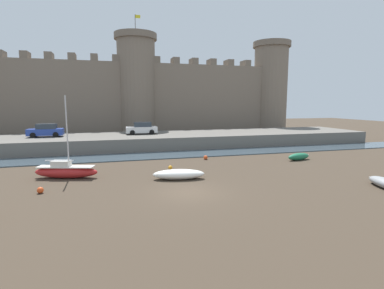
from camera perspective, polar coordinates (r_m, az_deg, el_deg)
ground_plane at (r=19.94m, az=-0.64°, el=-9.15°), size 160.00×160.00×0.00m
water_channel at (r=33.48m, az=-7.01°, el=-2.11°), size 80.00×4.50×0.10m
quay_road at (r=40.47m, az=-8.60°, el=0.73°), size 62.48×10.00×1.68m
castle at (r=52.08m, az=-10.44°, el=9.72°), size 57.44×6.96×20.15m
rowboat_midflat_centre at (r=23.25m, az=-2.54°, el=-5.64°), size 4.16×2.05×0.77m
sailboat_foreground_left at (r=25.54m, az=-22.90°, el=-4.63°), size 5.05×2.51×6.44m
rowboat_foreground_right at (r=32.80m, az=19.66°, el=-2.15°), size 2.93×1.48×0.72m
mooring_buoy_near_channel at (r=26.59m, az=-4.16°, el=-4.40°), size 0.37×0.37×0.37m
mooring_buoy_off_centre at (r=31.22m, az=2.61°, el=-2.48°), size 0.43×0.43×0.43m
mooring_buoy_mid_mud at (r=22.09m, az=-26.93°, el=-7.76°), size 0.42×0.42×0.42m
car_quay_west at (r=40.89m, az=-9.55°, el=3.06°), size 4.12×1.91×1.62m
car_quay_centre_west at (r=41.24m, az=-26.07°, el=2.40°), size 4.12×1.91×1.62m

